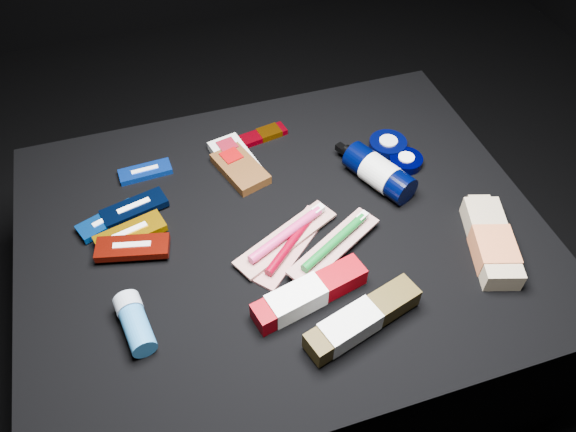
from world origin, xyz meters
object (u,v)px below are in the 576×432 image
object	(u,v)px
bodywash_bottle	(491,243)
toothpaste_carton_red	(305,296)
lotion_bottle	(379,173)
deodorant_stick	(135,322)

from	to	relation	value
bodywash_bottle	toothpaste_carton_red	world-z (taller)	bodywash_bottle
lotion_bottle	toothpaste_carton_red	size ratio (longest dim) A/B	0.90
deodorant_stick	toothpaste_carton_red	size ratio (longest dim) A/B	0.53
bodywash_bottle	toothpaste_carton_red	distance (m)	0.36
lotion_bottle	toothpaste_carton_red	world-z (taller)	lotion_bottle
lotion_bottle	deodorant_stick	bearing A→B (deg)	176.42
bodywash_bottle	lotion_bottle	bearing A→B (deg)	136.65
lotion_bottle	deodorant_stick	distance (m)	0.55
lotion_bottle	bodywash_bottle	distance (m)	0.26
deodorant_stick	toothpaste_carton_red	xyz separation A→B (m)	(0.28, -0.03, -0.00)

